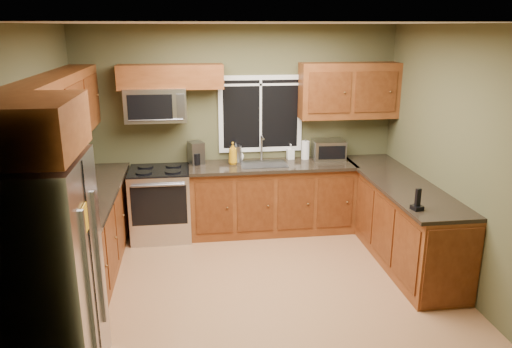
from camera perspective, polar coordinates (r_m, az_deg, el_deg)
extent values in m
plane|color=#9A6A44|center=(5.47, -0.04, -12.70)|extent=(4.20, 4.20, 0.00)
plane|color=white|center=(4.77, -0.05, 16.86)|extent=(4.20, 4.20, 0.00)
plane|color=#4A492C|center=(6.69, -2.06, 5.14)|extent=(4.20, 0.00, 4.20)
plane|color=#4A492C|center=(3.28, 4.09, -7.33)|extent=(4.20, 0.00, 4.20)
plane|color=#4A492C|center=(5.13, -23.98, 0.14)|extent=(0.00, 3.60, 3.60)
plane|color=#4A492C|center=(5.62, 21.72, 1.73)|extent=(0.00, 3.60, 3.60)
cube|color=white|center=(6.68, 0.52, 6.87)|extent=(1.12, 0.03, 1.02)
cube|color=black|center=(6.67, 0.53, 6.85)|extent=(1.00, 0.01, 0.90)
cube|color=white|center=(6.66, 0.54, 6.85)|extent=(0.03, 0.01, 0.90)
cube|color=white|center=(6.61, 0.55, 10.18)|extent=(1.00, 0.01, 0.03)
cube|color=brown|center=(5.79, -18.80, -7.00)|extent=(0.60, 2.65, 0.90)
cube|color=black|center=(5.62, -18.99, -2.58)|extent=(0.65, 2.65, 0.04)
cube|color=brown|center=(6.70, 1.81, -2.84)|extent=(2.17, 0.60, 0.90)
cube|color=black|center=(6.53, 1.88, 0.98)|extent=(2.17, 0.65, 0.04)
cube|color=brown|center=(6.22, 16.00, -5.06)|extent=(0.60, 2.50, 0.90)
cube|color=#55260F|center=(5.20, 21.48, -10.04)|extent=(0.56, 0.02, 0.82)
cube|color=black|center=(6.06, 16.14, -0.94)|extent=(0.65, 2.50, 0.04)
cube|color=brown|center=(5.43, -21.58, 6.78)|extent=(0.33, 2.65, 0.72)
cube|color=brown|center=(6.40, -9.71, 10.91)|extent=(1.30, 0.33, 0.30)
cube|color=brown|center=(6.75, 10.56, 9.35)|extent=(1.30, 0.33, 0.72)
cube|color=brown|center=(3.67, -25.25, 4.85)|extent=(0.72, 0.90, 0.38)
cube|color=#B7B7BC|center=(4.02, -23.25, -11.08)|extent=(0.72, 0.90, 1.80)
cube|color=slate|center=(3.74, -18.57, -11.85)|extent=(0.03, 0.04, 1.10)
cube|color=slate|center=(4.09, -17.56, -9.21)|extent=(0.03, 0.04, 1.10)
cube|color=black|center=(3.94, -18.05, -11.12)|extent=(0.01, 0.02, 1.78)
cube|color=#C48512|center=(3.65, -18.93, -4.85)|extent=(0.01, 0.14, 0.20)
cube|color=#B7B7BC|center=(6.61, -10.81, -3.42)|extent=(0.76, 0.65, 0.90)
cube|color=black|center=(6.47, -11.03, 0.37)|extent=(0.76, 0.64, 0.03)
cube|color=black|center=(6.27, -11.01, -3.58)|extent=(0.68, 0.02, 0.50)
cylinder|color=slate|center=(6.16, -11.16, -1.28)|extent=(0.64, 0.04, 0.04)
cylinder|color=black|center=(6.34, -12.73, 0.18)|extent=(0.20, 0.20, 0.01)
cylinder|color=black|center=(6.32, -9.48, 0.30)|extent=(0.20, 0.20, 0.01)
cylinder|color=black|center=(6.61, -12.53, 0.86)|extent=(0.20, 0.20, 0.01)
cylinder|color=black|center=(6.59, -9.41, 0.98)|extent=(0.20, 0.20, 0.01)
cube|color=#B7B7BC|center=(6.43, -11.37, 7.79)|extent=(0.76, 0.38, 0.42)
cube|color=black|center=(6.24, -12.03, 7.49)|extent=(0.54, 0.01, 0.30)
cube|color=slate|center=(6.22, -8.60, 7.64)|extent=(0.10, 0.01, 0.30)
cylinder|color=slate|center=(6.25, -11.40, 6.05)|extent=(0.66, 0.02, 0.02)
cube|color=slate|center=(6.52, 0.88, 1.08)|extent=(0.60, 0.42, 0.02)
cylinder|color=#B7B7BC|center=(6.67, 0.64, 2.99)|extent=(0.03, 0.03, 0.34)
cylinder|color=#B7B7BC|center=(6.55, 0.74, 4.18)|extent=(0.03, 0.18, 0.03)
cube|color=#B7B7BC|center=(6.80, 8.30, 2.76)|extent=(0.44, 0.34, 0.26)
cube|color=black|center=(6.65, 8.68, 2.42)|extent=(0.36, 0.03, 0.18)
cube|color=slate|center=(6.58, -6.86, 2.45)|extent=(0.23, 0.25, 0.29)
cylinder|color=black|center=(6.52, -6.83, 1.71)|extent=(0.13, 0.13, 0.15)
cylinder|color=#B7B7BC|center=(6.58, -2.31, 2.28)|extent=(0.17, 0.17, 0.22)
cone|color=black|center=(6.55, -2.33, 3.40)|extent=(0.11, 0.11, 0.06)
cylinder|color=white|center=(6.78, 5.65, 2.75)|extent=(0.13, 0.13, 0.25)
cylinder|color=slate|center=(6.75, 5.68, 3.84)|extent=(0.02, 0.02, 0.04)
imported|color=#C48512|center=(6.50, -2.66, 2.39)|extent=(0.13, 0.13, 0.29)
imported|color=white|center=(6.77, 3.97, 2.57)|extent=(0.10, 0.10, 0.21)
imported|color=white|center=(6.67, -1.94, 2.22)|extent=(0.13, 0.13, 0.17)
cube|color=black|center=(5.16, 17.92, -3.68)|extent=(0.12, 0.12, 0.04)
cube|color=black|center=(5.12, 18.03, -2.53)|extent=(0.06, 0.04, 0.18)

